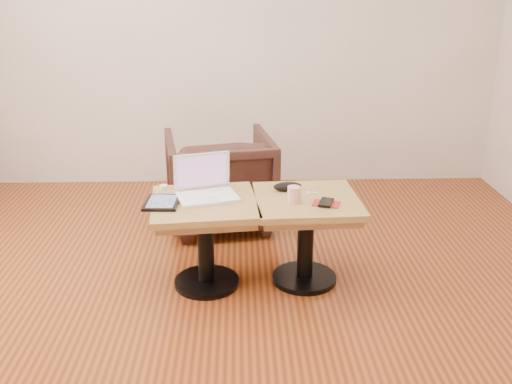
{
  "coord_description": "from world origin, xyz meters",
  "views": [
    {
      "loc": [
        0.04,
        -2.62,
        1.7
      ],
      "look_at": [
        0.13,
        0.38,
        0.58
      ],
      "focal_mm": 40.0,
      "sensor_mm": 36.0,
      "label": 1
    }
  ],
  "objects_px": {
    "side_table_left": "(205,223)",
    "laptop": "(206,189)",
    "striped_cup": "(294,195)",
    "armchair": "(220,180)",
    "side_table_right": "(306,219)"
  },
  "relations": [
    {
      "from": "side_table_left",
      "to": "side_table_right",
      "type": "height_order",
      "value": "same"
    },
    {
      "from": "laptop",
      "to": "armchair",
      "type": "xyz_separation_m",
      "value": [
        0.05,
        0.83,
        -0.24
      ]
    },
    {
      "from": "laptop",
      "to": "striped_cup",
      "type": "height_order",
      "value": "laptop"
    },
    {
      "from": "laptop",
      "to": "side_table_right",
      "type": "bearing_deg",
      "value": -20.64
    },
    {
      "from": "striped_cup",
      "to": "laptop",
      "type": "bearing_deg",
      "value": 167.23
    },
    {
      "from": "side_table_left",
      "to": "laptop",
      "type": "bearing_deg",
      "value": 79.53
    },
    {
      "from": "side_table_left",
      "to": "laptop",
      "type": "relative_size",
      "value": 1.65
    },
    {
      "from": "laptop",
      "to": "armchair",
      "type": "height_order",
      "value": "laptop"
    },
    {
      "from": "side_table_left",
      "to": "striped_cup",
      "type": "bearing_deg",
      "value": -10.52
    },
    {
      "from": "laptop",
      "to": "side_table_left",
      "type": "bearing_deg",
      "value": -111.16
    },
    {
      "from": "side_table_left",
      "to": "striped_cup",
      "type": "height_order",
      "value": "striped_cup"
    },
    {
      "from": "striped_cup",
      "to": "armchair",
      "type": "height_order",
      "value": "armchair"
    },
    {
      "from": "side_table_left",
      "to": "striped_cup",
      "type": "xyz_separation_m",
      "value": [
        0.5,
        -0.04,
        0.18
      ]
    },
    {
      "from": "laptop",
      "to": "armchair",
      "type": "distance_m",
      "value": 0.87
    },
    {
      "from": "side_table_right",
      "to": "armchair",
      "type": "distance_m",
      "value": 1.02
    }
  ]
}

